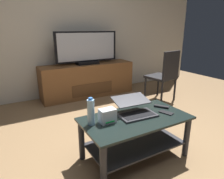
# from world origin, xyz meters

# --- Properties ---
(ground_plane) EXTENTS (7.68, 7.68, 0.00)m
(ground_plane) POSITION_xyz_m (0.00, 0.00, 0.00)
(ground_plane) COLOR olive
(back_wall) EXTENTS (6.40, 0.12, 2.80)m
(back_wall) POSITION_xyz_m (0.00, 2.43, 1.40)
(back_wall) COLOR beige
(back_wall) RESTS_ON ground
(coffee_table) EXTENTS (1.06, 0.58, 0.45)m
(coffee_table) POSITION_xyz_m (-0.03, 0.03, 0.30)
(coffee_table) COLOR black
(coffee_table) RESTS_ON ground
(media_cabinet) EXTENTS (1.79, 0.47, 0.63)m
(media_cabinet) POSITION_xyz_m (0.34, 2.11, 0.31)
(media_cabinet) COLOR brown
(media_cabinet) RESTS_ON ground
(television) EXTENTS (1.20, 0.20, 0.60)m
(television) POSITION_xyz_m (0.34, 2.09, 0.92)
(television) COLOR black
(television) RESTS_ON media_cabinet
(dining_chair) EXTENTS (0.51, 0.51, 0.92)m
(dining_chair) POSITION_xyz_m (1.41, 1.14, 0.51)
(dining_chair) COLOR black
(dining_chair) RESTS_ON ground
(laptop) EXTENTS (0.40, 0.38, 0.16)m
(laptop) POSITION_xyz_m (0.01, 0.11, 0.50)
(laptop) COLOR #333338
(laptop) RESTS_ON coffee_table
(router_box) EXTENTS (0.15, 0.10, 0.13)m
(router_box) POSITION_xyz_m (-0.32, 0.08, 0.51)
(router_box) COLOR silver
(router_box) RESTS_ON coffee_table
(water_bottle_near) EXTENTS (0.07, 0.07, 0.26)m
(water_bottle_near) POSITION_xyz_m (-0.47, 0.11, 0.57)
(water_bottle_near) COLOR #99C6E5
(water_bottle_near) RESTS_ON coffee_table
(cell_phone) EXTENTS (0.11, 0.15, 0.01)m
(cell_phone) POSITION_xyz_m (0.31, -0.04, 0.45)
(cell_phone) COLOR black
(cell_phone) RESTS_ON coffee_table
(tv_remote) EXTENTS (0.13, 0.16, 0.02)m
(tv_remote) POSITION_xyz_m (0.37, 0.10, 0.46)
(tv_remote) COLOR black
(tv_remote) RESTS_ON coffee_table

